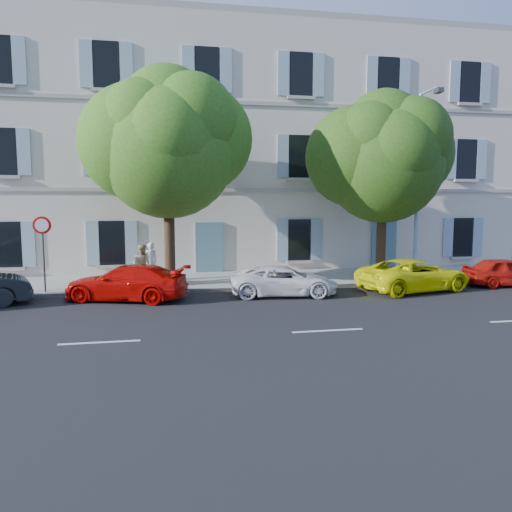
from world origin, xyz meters
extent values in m
plane|color=black|center=(0.00, 0.00, 0.00)|extent=(90.00, 90.00, 0.00)
cube|color=#A09E96|center=(0.00, 4.45, 0.07)|extent=(36.00, 4.50, 0.15)
cube|color=#9E998E|center=(0.00, 2.28, 0.08)|extent=(36.00, 0.16, 0.16)
cube|color=beige|center=(0.00, 10.20, 6.00)|extent=(28.00, 7.00, 12.00)
imported|color=#C70905|center=(-5.67, 1.32, 0.63)|extent=(4.68, 3.08, 1.26)
imported|color=white|center=(0.05, 1.10, 0.56)|extent=(4.21, 2.34, 1.11)
imported|color=#F2F20A|center=(5.26, 1.03, 0.63)|extent=(4.89, 3.06, 1.26)
imported|color=#B6130B|center=(9.56, 1.31, 0.59)|extent=(3.61, 1.79, 1.18)
cylinder|color=#3A2819|center=(-4.09, 3.17, 1.81)|extent=(0.42, 0.42, 3.33)
ellipsoid|color=#427D20|center=(-4.09, 3.17, 5.47)|extent=(5.32, 5.32, 5.85)
cylinder|color=#3A2819|center=(4.74, 2.96, 1.67)|extent=(0.40, 0.40, 3.05)
ellipsoid|color=#325F18|center=(4.74, 2.96, 5.06)|extent=(4.95, 4.95, 5.45)
cylinder|color=#383A3D|center=(-8.69, 2.70, 1.34)|extent=(0.06, 0.06, 2.37)
cylinder|color=red|center=(-8.69, 2.67, 2.63)|extent=(0.65, 0.06, 0.65)
cylinder|color=#7293BF|center=(6.28, 2.88, 4.03)|extent=(0.16, 0.16, 7.75)
cylinder|color=#7293BF|center=(6.28, 2.20, 7.90)|extent=(0.19, 1.36, 0.10)
cube|color=#383A3D|center=(6.28, 1.52, 7.76)|extent=(0.27, 0.45, 0.17)
imported|color=silver|center=(-4.87, 4.41, 0.97)|extent=(0.69, 0.57, 1.63)
imported|color=#C7B77F|center=(-5.21, 3.66, 0.97)|extent=(0.98, 0.89, 1.63)
camera|label=1|loc=(-4.43, -16.69, 3.59)|focal=35.00mm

